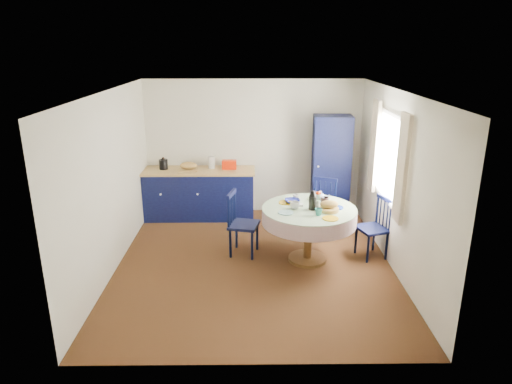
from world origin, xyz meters
TOP-DOWN VIEW (x-y plane):
  - floor at (0.00, 0.00)m, footprint 4.50×4.50m
  - ceiling at (0.00, 0.00)m, footprint 4.50×4.50m
  - wall_back at (0.00, 2.25)m, footprint 4.00×0.02m
  - wall_left at (-2.00, 0.00)m, footprint 0.02×4.50m
  - wall_right at (2.00, 0.00)m, footprint 0.02×4.50m
  - window at (1.95, 0.30)m, footprint 0.10×1.74m
  - kitchen_counter at (-1.00, 1.90)m, footprint 2.05×0.64m
  - pantry_cabinet at (1.40, 1.85)m, footprint 0.69×0.51m
  - dining_table at (0.81, 0.09)m, footprint 1.37×1.37m
  - chair_left at (-0.20, 0.34)m, footprint 0.51×0.53m
  - chair_far at (1.15, 1.05)m, footprint 0.56×0.55m
  - chair_right at (1.82, 0.22)m, footprint 0.51×0.53m
  - mug_a at (0.58, 0.06)m, footprint 0.14×0.14m
  - mug_b at (0.89, -0.21)m, footprint 0.11×0.11m
  - mug_c at (1.05, 0.29)m, footprint 0.12×0.12m
  - mug_d at (0.64, 0.45)m, footprint 0.09×0.09m
  - cobalt_bowl at (0.57, 0.31)m, footprint 0.23×0.23m

SIDE VIEW (x-z plane):
  - floor at x=0.00m, z-range 0.00..0.00m
  - kitchen_counter at x=-1.00m, z-range -0.11..1.05m
  - chair_right at x=1.82m, z-range 0.01..0.95m
  - chair_far at x=1.15m, z-range 0.01..0.98m
  - chair_left at x=-0.20m, z-range 0.01..1.00m
  - dining_table at x=0.81m, z-range 0.15..1.26m
  - cobalt_bowl at x=0.57m, z-range 0.83..0.89m
  - mug_d at x=0.64m, z-range 0.83..0.92m
  - mug_c at x=1.05m, z-range 0.83..0.93m
  - mug_b at x=0.89m, z-range 0.83..0.93m
  - mug_a at x=0.58m, z-range 0.83..0.94m
  - pantry_cabinet at x=1.40m, z-range 0.00..1.90m
  - wall_back at x=0.00m, z-range 0.00..2.50m
  - wall_left at x=-2.00m, z-range 0.00..2.50m
  - wall_right at x=2.00m, z-range 0.00..2.50m
  - window at x=1.95m, z-range 0.80..2.25m
  - ceiling at x=0.00m, z-range 2.50..2.50m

